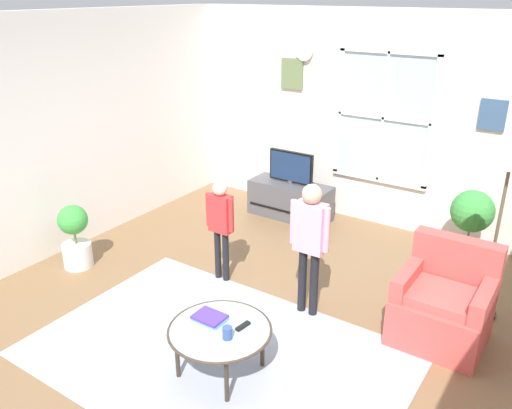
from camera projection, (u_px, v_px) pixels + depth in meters
ground_plane at (229, 339)px, 4.66m from camera, size 5.87×6.78×0.02m
back_wall at (377, 121)px, 6.56m from camera, size 5.27×0.17×2.68m
side_wall_left at (23, 146)px, 5.54m from camera, size 0.12×6.18×2.68m
area_rug at (217, 354)px, 4.45m from camera, size 3.11×2.08×0.01m
tv_stand at (290, 200)px, 7.05m from camera, size 1.12×0.45×0.48m
television at (291, 167)px, 6.87m from camera, size 0.63×0.08×0.44m
armchair at (444, 305)px, 4.56m from camera, size 0.76×0.74×0.87m
coffee_table at (220, 331)px, 4.11m from camera, size 0.83×0.83×0.41m
book_stack at (210, 318)px, 4.20m from camera, size 0.26×0.19×0.04m
cup at (227, 333)px, 3.97m from camera, size 0.08×0.08×0.10m
remote_near_books at (243, 326)px, 4.12m from camera, size 0.06×0.14×0.02m
person_red_shirt at (221, 219)px, 5.35m from camera, size 0.34×0.15×1.11m
person_pink_shirt at (310, 235)px, 4.72m from camera, size 0.39×0.18×1.31m
potted_plant_by_window at (472, 216)px, 5.75m from camera, size 0.47×0.47×0.86m
potted_plant_corner at (75, 236)px, 5.73m from camera, size 0.32×0.32×0.73m
floor_lamp at (508, 173)px, 4.46m from camera, size 0.32×0.32×1.70m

